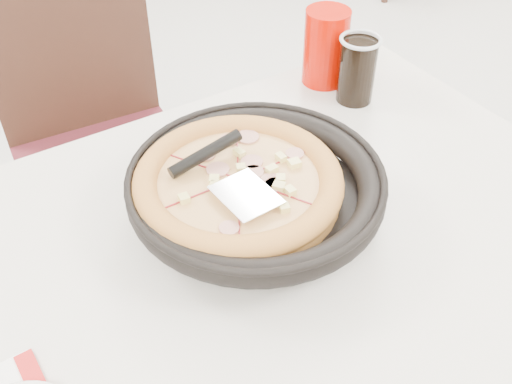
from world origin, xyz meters
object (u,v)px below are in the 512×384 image
pizza (238,189)px  cola_glass (357,71)px  pizza_pan (256,196)px  red_cup (326,47)px  chair_far (107,160)px  main_table (252,370)px

pizza → cola_glass: cola_glass is taller
pizza → pizza_pan: bearing=-22.6°
pizza_pan → red_cup: 0.45m
pizza_pan → cola_glass: cola_glass is taller
chair_far → pizza: size_ratio=2.95×
red_cup → pizza: bearing=-144.1°
pizza_pan → pizza: pizza is taller
pizza_pan → pizza: size_ratio=1.04×
chair_far → pizza: bearing=97.4°
pizza → cola_glass: 0.42m
pizza → red_cup: (0.37, 0.27, 0.02)m
main_table → red_cup: bearing=40.2°
chair_far → red_cup: bearing=144.4°
main_table → chair_far: (-0.03, 0.66, 0.10)m
main_table → red_cup: 0.68m
chair_far → cola_glass: bearing=138.1°
chair_far → cola_glass: size_ratio=7.31×
chair_far → pizza_pan: chair_far is taller
cola_glass → red_cup: (-0.01, 0.09, 0.02)m
pizza_pan → red_cup: bearing=38.9°
pizza → red_cup: 0.46m
cola_glass → main_table: bearing=-149.5°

